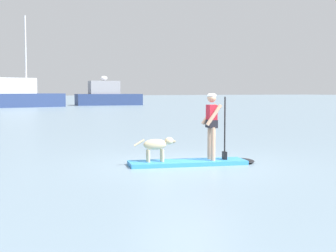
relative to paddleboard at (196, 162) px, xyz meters
name	(u,v)px	position (x,y,z in m)	size (l,w,h in m)	color
ground_plane	(187,165)	(-0.22, 0.06, -0.05)	(400.00, 400.00, 0.00)	gray
paddleboard	(196,162)	(0.00, 0.00, 0.00)	(3.29, 1.64, 0.10)	#338CD8
person_paddler	(212,121)	(0.39, -0.12, 1.02)	(0.67, 0.57, 1.67)	tan
dog	(157,145)	(-0.96, 0.28, 0.45)	(1.02, 0.39, 0.59)	#CCB78C
moored_boat_far_port	(21,96)	(5.59, 46.53, 1.23)	(9.83, 3.86, 10.50)	navy
moored_boat_far_starboard	(107,96)	(17.44, 49.47, 1.16)	(8.98, 4.76, 3.84)	navy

